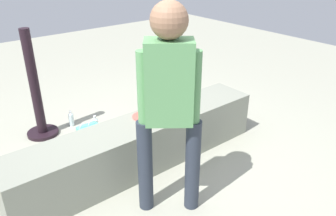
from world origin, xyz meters
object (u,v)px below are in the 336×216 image
(cake_box_white, at_px, (134,138))
(child_seated, at_px, (169,94))
(water_bottle_near_gift, at_px, (95,125))
(gift_bag, at_px, (89,137))
(handbag_black_leather, at_px, (155,97))
(adult_standing, at_px, (169,96))
(cake_plate, at_px, (143,115))
(water_bottle_far_side, at_px, (71,119))

(cake_box_white, bearing_deg, child_seated, -67.56)
(water_bottle_near_gift, bearing_deg, cake_box_white, -64.29)
(child_seated, bearing_deg, gift_bag, 133.38)
(handbag_black_leather, bearing_deg, water_bottle_near_gift, -168.12)
(child_seated, distance_m, gift_bag, 1.05)
(adult_standing, distance_m, cake_plate, 0.93)
(child_seated, height_order, water_bottle_far_side, child_seated)
(cake_plate, bearing_deg, child_seated, -20.34)
(gift_bag, distance_m, cake_box_white, 0.50)
(water_bottle_far_side, relative_size, handbag_black_leather, 0.62)
(water_bottle_far_side, bearing_deg, cake_box_white, -66.07)
(adult_standing, xyz_separation_m, water_bottle_near_gift, (0.11, 1.52, -0.94))
(gift_bag, bearing_deg, cake_box_white, -27.47)
(cake_plate, xyz_separation_m, handbag_black_leather, (0.91, 1.02, -0.41))
(child_seated, relative_size, adult_standing, 0.28)
(adult_standing, height_order, handbag_black_leather, adult_standing)
(child_seated, xyz_separation_m, gift_bag, (-0.61, 0.64, -0.57))
(cake_plate, bearing_deg, water_bottle_near_gift, 100.53)
(handbag_black_leather, bearing_deg, gift_bag, -159.48)
(water_bottle_near_gift, relative_size, handbag_black_leather, 0.73)
(child_seated, xyz_separation_m, water_bottle_far_side, (-0.55, 1.26, -0.62))
(adult_standing, distance_m, water_bottle_far_side, 2.12)
(adult_standing, relative_size, cake_plate, 7.70)
(cake_plate, height_order, water_bottle_far_side, cake_plate)
(adult_standing, distance_m, gift_bag, 1.56)
(cake_plate, relative_size, gift_bag, 0.69)
(water_bottle_far_side, xyz_separation_m, handbag_black_leather, (1.20, -0.14, 0.01))
(child_seated, height_order, cake_box_white, child_seated)
(adult_standing, relative_size, handbag_black_leather, 5.37)
(child_seated, distance_m, water_bottle_near_gift, 1.15)
(child_seated, bearing_deg, water_bottle_near_gift, 114.20)
(water_bottle_near_gift, bearing_deg, adult_standing, -93.99)
(cake_box_white, bearing_deg, adult_standing, -107.80)
(adult_standing, bearing_deg, gift_bag, 94.48)
(water_bottle_far_side, height_order, handbag_black_leather, handbag_black_leather)
(gift_bag, relative_size, water_bottle_near_gift, 1.39)
(gift_bag, relative_size, handbag_black_leather, 1.01)
(child_seated, distance_m, handbag_black_leather, 1.43)
(water_bottle_far_side, bearing_deg, adult_standing, -88.85)
(child_seated, distance_m, adult_standing, 0.88)
(adult_standing, height_order, cake_plate, adult_standing)
(water_bottle_near_gift, relative_size, water_bottle_far_side, 1.17)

